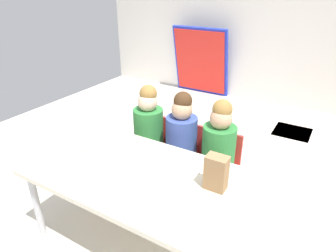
{
  "coord_description": "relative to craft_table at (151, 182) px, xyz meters",
  "views": [
    {
      "loc": [
        0.83,
        -1.86,
        1.7
      ],
      "look_at": [
        -0.1,
        -0.31,
        0.82
      ],
      "focal_mm": 32.03,
      "sensor_mm": 36.0,
      "label": 1
    }
  ],
  "objects": [
    {
      "name": "folded_activity_table",
      "position": [
        -1.09,
        3.05,
        0.01
      ],
      "size": [
        0.9,
        0.29,
        1.09
      ],
      "color": "#1E33BF",
      "rests_on": "ground_plane"
    },
    {
      "name": "paper_plate_near_edge",
      "position": [
        -0.55,
        -0.02,
        0.05
      ],
      "size": [
        0.18,
        0.18,
        0.01
      ],
      "primitive_type": "cylinder",
      "color": "white",
      "rests_on": "craft_table"
    },
    {
      "name": "seated_child_far_right",
      "position": [
        0.21,
        0.64,
        0.03
      ],
      "size": [
        0.32,
        0.31,
        0.92
      ],
      "color": "red",
      "rests_on": "ground_plane"
    },
    {
      "name": "paper_plate_center_table",
      "position": [
        0.16,
        0.21,
        0.05
      ],
      "size": [
        0.18,
        0.18,
        0.01
      ],
      "primitive_type": "cylinder",
      "color": "white",
      "rests_on": "craft_table"
    },
    {
      "name": "ground_plane",
      "position": [
        0.08,
        0.56,
        -0.53
      ],
      "size": [
        5.9,
        5.37,
        0.02
      ],
      "color": "silver"
    },
    {
      "name": "seated_child_middle_seat",
      "position": [
        -0.12,
        0.64,
        0.03
      ],
      "size": [
        0.32,
        0.31,
        0.92
      ],
      "color": "red",
      "rests_on": "ground_plane"
    },
    {
      "name": "back_wall",
      "position": [
        0.08,
        3.24,
        0.86
      ],
      "size": [
        5.9,
        0.1,
        2.77
      ],
      "primitive_type": "cube",
      "color": "beige",
      "rests_on": "ground_plane"
    },
    {
      "name": "paper_bag_brown",
      "position": [
        0.4,
        0.1,
        0.16
      ],
      "size": [
        0.13,
        0.09,
        0.22
      ],
      "primitive_type": "cube",
      "color": "#9E754C",
      "rests_on": "craft_table"
    },
    {
      "name": "craft_table",
      "position": [
        0.0,
        0.0,
        0.0
      ],
      "size": [
        1.65,
        0.83,
        0.57
      ],
      "color": "beige",
      "rests_on": "ground_plane"
    },
    {
      "name": "seated_child_near_camera",
      "position": [
        -0.45,
        0.64,
        0.03
      ],
      "size": [
        0.33,
        0.33,
        0.92
      ],
      "color": "red",
      "rests_on": "ground_plane"
    },
    {
      "name": "donut_powdered_on_plate",
      "position": [
        -0.55,
        -0.02,
        0.07
      ],
      "size": [
        0.1,
        0.1,
        0.03
      ],
      "primitive_type": "torus",
      "color": "white",
      "rests_on": "craft_table"
    }
  ]
}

